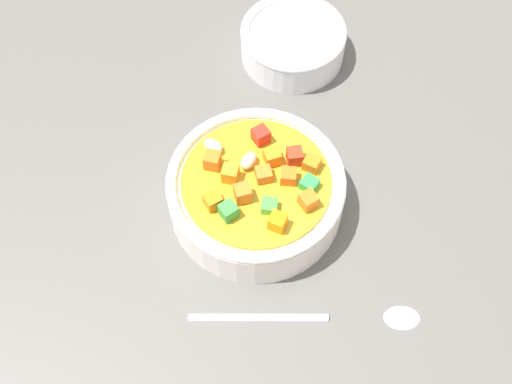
% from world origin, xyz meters
% --- Properties ---
extents(ground_plane, '(1.40, 1.40, 0.02)m').
position_xyz_m(ground_plane, '(0.00, 0.00, -0.01)').
color(ground_plane, '#565451').
extents(soup_bowl_main, '(0.16, 0.16, 0.06)m').
position_xyz_m(soup_bowl_main, '(0.00, 0.00, 0.03)').
color(soup_bowl_main, white).
rests_on(soup_bowl_main, ground_plane).
extents(spoon, '(0.08, 0.18, 0.01)m').
position_xyz_m(spoon, '(0.12, 0.01, 0.00)').
color(spoon, silver).
rests_on(spoon, ground_plane).
extents(side_bowl_small, '(0.11, 0.11, 0.04)m').
position_xyz_m(side_bowl_small, '(-0.16, 0.10, 0.02)').
color(side_bowl_small, white).
rests_on(side_bowl_small, ground_plane).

